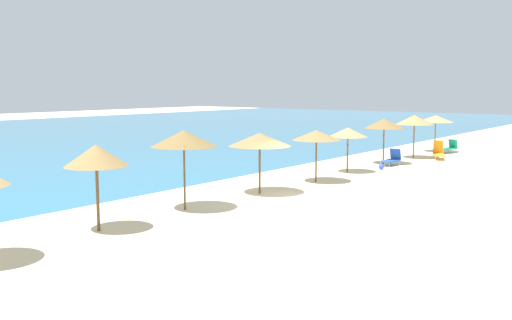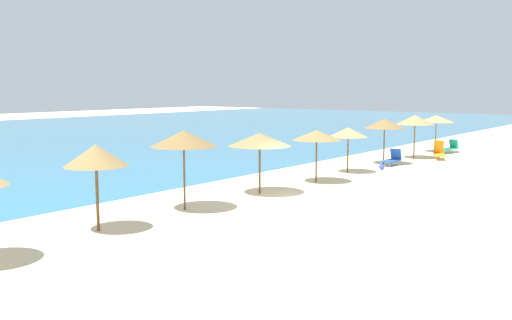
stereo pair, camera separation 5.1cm
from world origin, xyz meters
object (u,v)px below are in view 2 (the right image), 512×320
Objects in this scene: beach_umbrella_5 at (260,140)px; lounge_chair_2 at (439,152)px; lounge_chair_0 at (449,148)px; beach_umbrella_9 at (415,120)px; lounge_chair_1 at (392,159)px; beach_umbrella_6 at (317,135)px; beach_umbrella_3 at (96,156)px; beach_umbrella_4 at (184,139)px; beach_umbrella_10 at (436,119)px; beach_umbrella_7 at (348,132)px; beach_umbrella_8 at (385,124)px; beach_ball at (382,167)px.

beach_umbrella_5 is 16.36m from lounge_chair_2.
beach_umbrella_5 reaches higher than lounge_chair_0.
beach_umbrella_9 is 4.54m from lounge_chair_1.
beach_umbrella_6 is 7.87m from lounge_chair_1.
beach_umbrella_6 is at bearing 58.10° from lounge_chair_2.
beach_umbrella_9 is 1.59× the size of lounge_chair_0.
beach_umbrella_3 is 1.04× the size of beach_umbrella_5.
lounge_chair_1 is (15.88, -0.84, -2.24)m from beach_umbrella_4.
beach_umbrella_3 is 12.14m from beach_umbrella_6.
beach_umbrella_9 is 2.50m from lounge_chair_2.
beach_umbrella_9 is 1.07× the size of beach_umbrella_10.
lounge_chair_0 is (15.72, -0.73, -1.84)m from beach_umbrella_6.
beach_umbrella_7 is 0.89× the size of beach_umbrella_8.
beach_umbrella_4 reaches higher than beach_umbrella_6.
beach_umbrella_5 is 1.53× the size of lounge_chair_0.
beach_umbrella_9 reaches higher than beach_umbrella_5.
beach_umbrella_9 is at bearing -2.28° from beach_umbrella_7.
beach_umbrella_10 is 1.50× the size of lounge_chair_2.
beach_umbrella_10 is at bearing -0.56° from beach_umbrella_4.
beach_umbrella_7 is 3.02m from beach_ball.
beach_umbrella_6 reaches higher than lounge_chair_1.
beach_umbrella_8 is 1.87× the size of lounge_chair_1.
beach_umbrella_3 reaches higher than beach_umbrella_8.
beach_umbrella_5 is 8.62× the size of beach_ball.
lounge_chair_2 is (4.53, -1.07, 0.05)m from lounge_chair_1.
beach_umbrella_5 is at bearing 104.96° from lounge_chair_0.
beach_umbrella_5 is at bearing 58.67° from lounge_chair_2.
beach_umbrella_8 reaches higher than lounge_chair_1.
lounge_chair_1 is 0.85× the size of lounge_chair_2.
beach_umbrella_3 is 8.14m from beach_umbrella_5.
beach_ball is at bearing -5.78° from beach_umbrella_6.
beach_umbrella_8 is 3.75m from beach_umbrella_9.
beach_umbrella_8 is (20.08, -0.09, -0.01)m from beach_umbrella_3.
beach_umbrella_5 is 1.55× the size of lounge_chair_2.
beach_umbrella_9 reaches higher than lounge_chair_0.
beach_umbrella_9 is at bearing -80.00° from lounge_chair_1.
beach_umbrella_7 is (15.84, -0.06, -0.26)m from beach_umbrella_3.
beach_umbrella_6 is 0.91× the size of beach_umbrella_9.
lounge_chair_0 is (4.03, -0.78, -2.03)m from beach_umbrella_9.
beach_umbrella_8 is at bearing 42.39° from lounge_chair_2.
beach_umbrella_5 is (4.23, -0.22, -0.33)m from beach_umbrella_4.
beach_umbrella_10 is 8.53m from lounge_chair_1.
beach_umbrella_5 reaches higher than beach_umbrella_7.
beach_umbrella_6 is (8.23, -0.51, -0.40)m from beach_umbrella_4.
lounge_chair_0 is (7.77, -1.06, -1.98)m from beach_umbrella_8.
beach_umbrella_5 is 0.99× the size of beach_umbrella_8.
beach_umbrella_4 is at bearing 104.97° from lounge_chair_0.
beach_umbrella_3 is at bearing 60.37° from lounge_chair_2.
beach_umbrella_5 is at bearing 174.85° from beach_ball.
beach_umbrella_5 is 1.06× the size of beach_umbrella_6.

